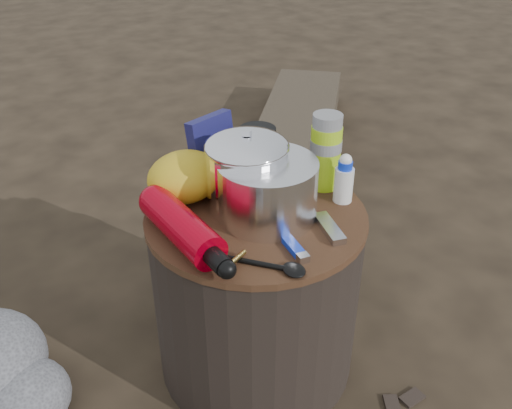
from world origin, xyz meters
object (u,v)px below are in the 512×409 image
thermos (325,152)px  travel_mug (258,153)px  stump (256,292)px  fuel_bottle (182,226)px  log_main (287,164)px  camping_pot (247,172)px

thermos → travel_mug: bearing=130.7°
stump → fuel_bottle: size_ratio=1.59×
fuel_bottle → stump: bearing=0.9°
thermos → fuel_bottle: bearing=-175.1°
log_main → travel_mug: 0.91m
stump → log_main: bearing=50.6°
travel_mug → log_main: bearing=49.2°
camping_pot → fuel_bottle: bearing=-165.7°
fuel_bottle → thermos: size_ratio=1.71×
camping_pot → fuel_bottle: 0.20m
camping_pot → log_main: bearing=49.2°
stump → thermos: size_ratio=2.71×
log_main → camping_pot: bearing=-88.7°
thermos → travel_mug: (-0.11, 0.13, -0.03)m
stump → camping_pot: bearing=93.5°
camping_pot → thermos: size_ratio=0.99×
stump → travel_mug: (0.10, 0.15, 0.29)m
camping_pot → thermos: (0.21, -0.01, 0.00)m
thermos → camping_pot: bearing=176.2°
log_main → thermos: bearing=-77.3°
travel_mug → thermos: bearing=-49.3°
log_main → camping_pot: size_ratio=10.52×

